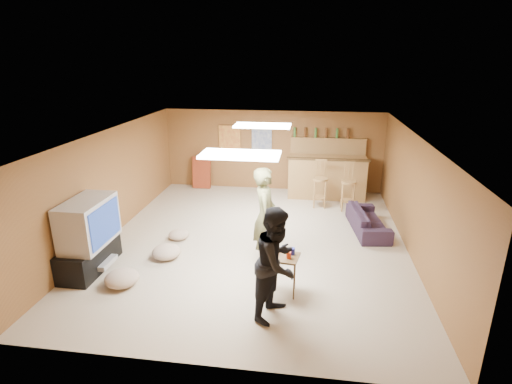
# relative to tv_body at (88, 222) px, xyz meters

# --- Properties ---
(ground) EXTENTS (7.00, 7.00, 0.00)m
(ground) POSITION_rel_tv_body_xyz_m (2.65, 1.50, -0.90)
(ground) COLOR tan
(ground) RESTS_ON ground
(ceiling) EXTENTS (6.00, 7.00, 0.02)m
(ceiling) POSITION_rel_tv_body_xyz_m (2.65, 1.50, 1.30)
(ceiling) COLOR silver
(ceiling) RESTS_ON ground
(wall_back) EXTENTS (6.00, 0.02, 2.20)m
(wall_back) POSITION_rel_tv_body_xyz_m (2.65, 5.00, 0.20)
(wall_back) COLOR brown
(wall_back) RESTS_ON ground
(wall_front) EXTENTS (6.00, 0.02, 2.20)m
(wall_front) POSITION_rel_tv_body_xyz_m (2.65, -2.00, 0.20)
(wall_front) COLOR brown
(wall_front) RESTS_ON ground
(wall_left) EXTENTS (0.02, 7.00, 2.20)m
(wall_left) POSITION_rel_tv_body_xyz_m (-0.35, 1.50, 0.20)
(wall_left) COLOR brown
(wall_left) RESTS_ON ground
(wall_right) EXTENTS (0.02, 7.00, 2.20)m
(wall_right) POSITION_rel_tv_body_xyz_m (5.65, 1.50, 0.20)
(wall_right) COLOR brown
(wall_right) RESTS_ON ground
(tv_stand) EXTENTS (0.55, 1.30, 0.50)m
(tv_stand) POSITION_rel_tv_body_xyz_m (-0.07, 0.00, -0.65)
(tv_stand) COLOR black
(tv_stand) RESTS_ON ground
(dvd_box) EXTENTS (0.35, 0.50, 0.08)m
(dvd_box) POSITION_rel_tv_body_xyz_m (0.15, 0.00, -0.75)
(dvd_box) COLOR #B2B2B7
(dvd_box) RESTS_ON tv_stand
(tv_body) EXTENTS (0.60, 1.10, 0.80)m
(tv_body) POSITION_rel_tv_body_xyz_m (0.00, 0.00, 0.00)
(tv_body) COLOR #B2B2B7
(tv_body) RESTS_ON tv_stand
(tv_screen) EXTENTS (0.02, 0.95, 0.65)m
(tv_screen) POSITION_rel_tv_body_xyz_m (0.31, 0.00, 0.00)
(tv_screen) COLOR navy
(tv_screen) RESTS_ON tv_body
(bar_counter) EXTENTS (2.00, 0.60, 1.10)m
(bar_counter) POSITION_rel_tv_body_xyz_m (4.15, 4.45, -0.35)
(bar_counter) COLOR olive
(bar_counter) RESTS_ON ground
(bar_lip) EXTENTS (2.10, 0.12, 0.05)m
(bar_lip) POSITION_rel_tv_body_xyz_m (4.15, 4.20, 0.20)
(bar_lip) COLOR #3D2913
(bar_lip) RESTS_ON bar_counter
(bar_shelf) EXTENTS (2.00, 0.18, 0.05)m
(bar_shelf) POSITION_rel_tv_body_xyz_m (4.15, 4.90, 0.60)
(bar_shelf) COLOR olive
(bar_shelf) RESTS_ON bar_backing
(bar_backing) EXTENTS (2.00, 0.14, 0.60)m
(bar_backing) POSITION_rel_tv_body_xyz_m (4.15, 4.92, 0.30)
(bar_backing) COLOR olive
(bar_backing) RESTS_ON bar_counter
(poster_left) EXTENTS (0.60, 0.03, 0.85)m
(poster_left) POSITION_rel_tv_body_xyz_m (1.45, 4.96, 0.45)
(poster_left) COLOR #BF3F26
(poster_left) RESTS_ON wall_back
(poster_right) EXTENTS (0.55, 0.03, 0.80)m
(poster_right) POSITION_rel_tv_body_xyz_m (2.35, 4.96, 0.45)
(poster_right) COLOR #334C99
(poster_right) RESTS_ON wall_back
(folding_chair_stack) EXTENTS (0.50, 0.26, 0.91)m
(folding_chair_stack) POSITION_rel_tv_body_xyz_m (0.65, 4.80, -0.45)
(folding_chair_stack) COLOR maroon
(folding_chair_stack) RESTS_ON ground
(ceiling_panel_front) EXTENTS (1.20, 0.60, 0.04)m
(ceiling_panel_front) POSITION_rel_tv_body_xyz_m (2.65, 0.00, 1.27)
(ceiling_panel_front) COLOR white
(ceiling_panel_front) RESTS_ON ceiling
(ceiling_panel_back) EXTENTS (1.20, 0.60, 0.04)m
(ceiling_panel_back) POSITION_rel_tv_body_xyz_m (2.65, 2.70, 1.27)
(ceiling_panel_back) COLOR white
(ceiling_panel_back) RESTS_ON ceiling
(person_olive) EXTENTS (0.50, 0.70, 1.79)m
(person_olive) POSITION_rel_tv_body_xyz_m (2.96, 0.70, -0.00)
(person_olive) COLOR brown
(person_olive) RESTS_ON ground
(person_black) EXTENTS (0.88, 0.98, 1.66)m
(person_black) POSITION_rel_tv_body_xyz_m (3.30, -0.83, -0.07)
(person_black) COLOR black
(person_black) RESTS_ON ground
(sofa) EXTENTS (0.83, 1.68, 0.47)m
(sofa) POSITION_rel_tv_body_xyz_m (4.99, 2.39, -0.66)
(sofa) COLOR black
(sofa) RESTS_ON ground
(tray_table) EXTENTS (0.57, 0.48, 0.66)m
(tray_table) POSITION_rel_tv_body_xyz_m (3.34, -0.29, -0.57)
(tray_table) COLOR #3D2913
(tray_table) RESTS_ON ground
(cup_red_near) EXTENTS (0.11, 0.11, 0.12)m
(cup_red_near) POSITION_rel_tv_body_xyz_m (3.22, -0.23, -0.18)
(cup_red_near) COLOR red
(cup_red_near) RESTS_ON tray_table
(cup_red_far) EXTENTS (0.09, 0.09, 0.11)m
(cup_red_far) POSITION_rel_tv_body_xyz_m (3.44, -0.35, -0.19)
(cup_red_far) COLOR red
(cup_red_far) RESTS_ON tray_table
(cup_blue) EXTENTS (0.09, 0.09, 0.11)m
(cup_blue) POSITION_rel_tv_body_xyz_m (3.49, -0.22, -0.19)
(cup_blue) COLOR navy
(cup_blue) RESTS_ON tray_table
(bar_stool_left) EXTENTS (0.43, 0.43, 1.14)m
(bar_stool_left) POSITION_rel_tv_body_xyz_m (3.97, 3.71, -0.33)
(bar_stool_left) COLOR olive
(bar_stool_left) RESTS_ON ground
(bar_stool_right) EXTENTS (0.50, 0.50, 1.21)m
(bar_stool_right) POSITION_rel_tv_body_xyz_m (4.64, 3.56, -0.30)
(bar_stool_right) COLOR olive
(bar_stool_right) RESTS_ON ground
(cushion_near_tv) EXTENTS (0.55, 0.55, 0.24)m
(cushion_near_tv) POSITION_rel_tv_body_xyz_m (1.11, 0.59, -0.78)
(cushion_near_tv) COLOR tan
(cushion_near_tv) RESTS_ON ground
(cushion_mid) EXTENTS (0.55, 0.55, 0.19)m
(cushion_mid) POSITION_rel_tv_body_xyz_m (1.08, 1.41, -0.81)
(cushion_mid) COLOR tan
(cushion_mid) RESTS_ON ground
(cushion_far) EXTENTS (0.68, 0.68, 0.25)m
(cushion_far) POSITION_rel_tv_body_xyz_m (0.72, -0.42, -0.77)
(cushion_far) COLOR tan
(cushion_far) RESTS_ON ground
(bottle_row) EXTENTS (1.48, 0.08, 0.26)m
(bottle_row) POSITION_rel_tv_body_xyz_m (3.95, 4.88, 0.75)
(bottle_row) COLOR #3F7233
(bottle_row) RESTS_ON bar_shelf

